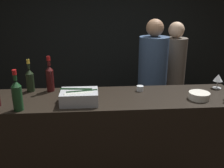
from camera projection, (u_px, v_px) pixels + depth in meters
name	position (u px, v px, depth m)	size (l,w,h in m)	color
wall_back_chalkboard	(103.00, 34.00, 4.19)	(6.40, 0.06, 2.80)	black
bar_counter	(112.00, 146.00, 2.51)	(2.44, 0.61, 1.07)	black
ice_bin_with_bottles	(79.00, 96.00, 2.19)	(0.34, 0.25, 0.12)	#9EA0A5
bowl_white	(199.00, 96.00, 2.29)	(0.19, 0.19, 0.06)	silver
wine_glass	(218.00, 78.00, 2.56)	(0.09, 0.09, 0.15)	silver
candle_votive	(140.00, 88.00, 2.50)	(0.07, 0.07, 0.05)	silver
red_wine_bottle_tall	(50.00, 77.00, 2.46)	(0.08, 0.08, 0.36)	#380F0F
champagne_bottle	(30.00, 79.00, 2.46)	(0.08, 0.08, 0.33)	black
red_wine_bottle_burgundy	(17.00, 94.00, 2.02)	(0.08, 0.08, 0.34)	#143319
person_in_hoodie	(152.00, 81.00, 3.17)	(0.36, 0.36, 1.73)	black
person_blond_tee	(173.00, 76.00, 3.48)	(0.32, 0.32, 1.67)	black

